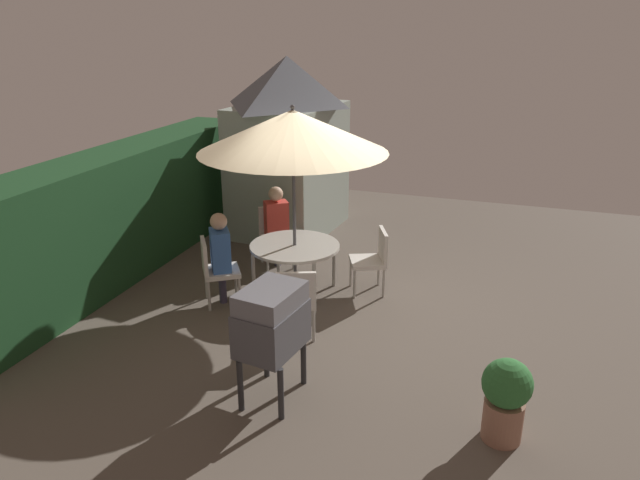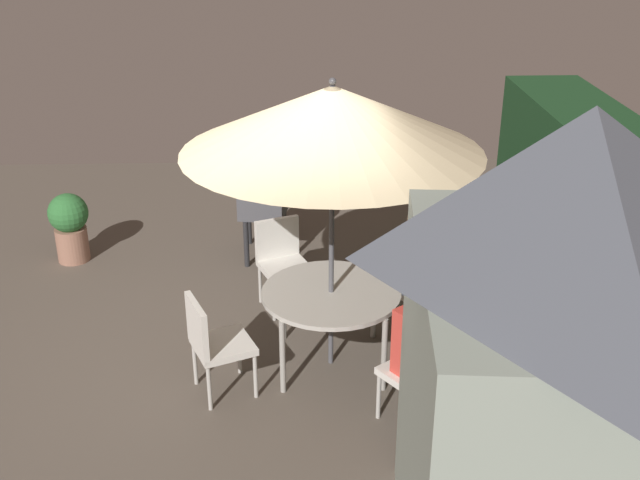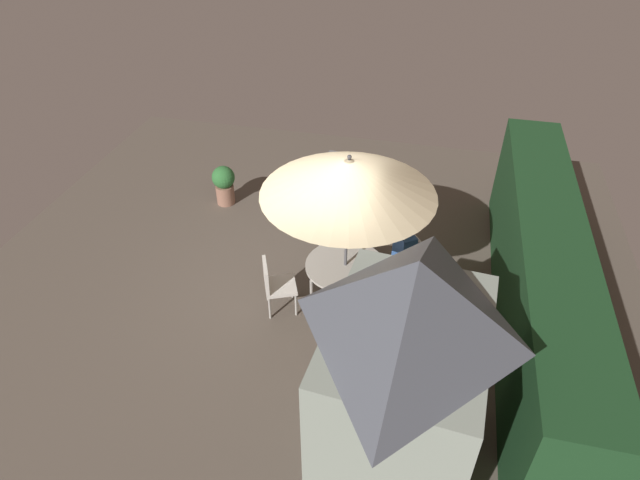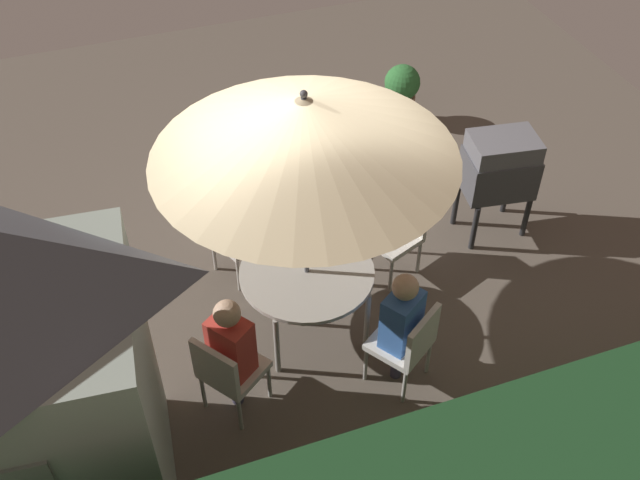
{
  "view_description": "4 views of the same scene",
  "coord_description": "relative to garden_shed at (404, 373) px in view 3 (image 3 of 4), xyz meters",
  "views": [
    {
      "loc": [
        -6.8,
        -1.95,
        3.59
      ],
      "look_at": [
        0.11,
        0.39,
        0.85
      ],
      "focal_mm": 33.22,
      "sensor_mm": 36.0,
      "label": 1
    },
    {
      "loc": [
        6.0,
        0.44,
        3.91
      ],
      "look_at": [
        -0.26,
        0.67,
        1.04
      ],
      "focal_mm": 43.27,
      "sensor_mm": 36.0,
      "label": 2
    },
    {
      "loc": [
        6.25,
        1.79,
        5.92
      ],
      "look_at": [
        0.04,
        0.34,
        1.06
      ],
      "focal_mm": 30.02,
      "sensor_mm": 36.0,
      "label": 3
    },
    {
      "loc": [
        1.58,
        5.18,
        5.47
      ],
      "look_at": [
        -0.07,
        0.54,
        0.85
      ],
      "focal_mm": 41.75,
      "sensor_mm": 36.0,
      "label": 4
    }
  ],
  "objects": [
    {
      "name": "ground_plane",
      "position": [
        -2.64,
        -1.82,
        -1.54
      ],
      "size": [
        11.0,
        11.0,
        0.0
      ],
      "primitive_type": "plane",
      "color": "brown"
    },
    {
      "name": "hedge_backdrop",
      "position": [
        -2.64,
        1.68,
        -0.63
      ],
      "size": [
        6.56,
        0.89,
        1.82
      ],
      "color": "#193D1E",
      "rests_on": "ground"
    },
    {
      "name": "garden_shed",
      "position": [
        0.0,
        0.0,
        0.0
      ],
      "size": [
        2.24,
        1.78,
        3.02
      ],
      "color": "gray",
      "rests_on": "ground"
    },
    {
      "name": "patio_table",
      "position": [
        -2.5,
        -1.07,
        -0.87
      ],
      "size": [
        1.22,
        1.22,
        0.73
      ],
      "color": "#B2ADA3",
      "rests_on": "ground"
    },
    {
      "name": "patio_umbrella",
      "position": [
        -2.5,
        -1.07,
        0.72
      ],
      "size": [
        2.44,
        2.44,
        2.59
      ],
      "color": "#4C4C51",
      "rests_on": "ground"
    },
    {
      "name": "bbq_grill",
      "position": [
        -4.79,
        -1.71,
        -0.69
      ],
      "size": [
        0.77,
        0.6,
        1.2
      ],
      "color": "#47474C",
      "rests_on": "ground"
    },
    {
      "name": "chair_near_shed",
      "position": [
        -1.58,
        -0.4,
        -1.02
      ],
      "size": [
        0.65,
        0.65,
        0.9
      ],
      "color": "silver",
      "rests_on": "ground"
    },
    {
      "name": "chair_far_side",
      "position": [
        -3.1,
        -0.17,
        -1.02
      ],
      "size": [
        0.64,
        0.64,
        0.9
      ],
      "color": "silver",
      "rests_on": "ground"
    },
    {
      "name": "chair_toward_hedge",
      "position": [
        -3.61,
        -1.51,
        -1.02
      ],
      "size": [
        0.6,
        0.6,
        0.9
      ],
      "color": "silver",
      "rests_on": "ground"
    },
    {
      "name": "chair_toward_house",
      "position": [
        -2.08,
        -2.06,
        -1.02
      ],
      "size": [
        0.61,
        0.61,
        0.9
      ],
      "color": "silver",
      "rests_on": "ground"
    },
    {
      "name": "potted_plant_by_shed",
      "position": [
        -4.72,
        -3.92,
        -1.1
      ],
      "size": [
        0.45,
        0.45,
        0.81
      ],
      "color": "#936651",
      "rests_on": "ground"
    },
    {
      "name": "person_in_red",
      "position": [
        -1.65,
        -0.45,
        -0.76
      ],
      "size": [
        0.39,
        0.42,
        1.26
      ],
      "color": "#CC3D33",
      "rests_on": "ground"
    },
    {
      "name": "person_in_blue",
      "position": [
        -3.06,
        -0.24,
        -0.76
      ],
      "size": [
        0.42,
        0.39,
        1.26
      ],
      "color": "#3866B2",
      "rests_on": "ground"
    }
  ]
}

